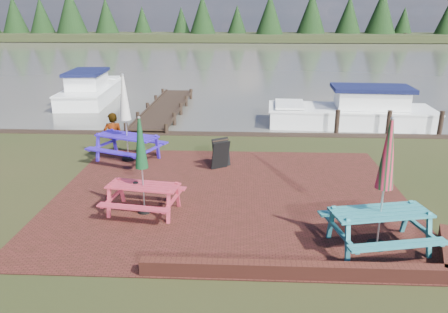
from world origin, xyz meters
The scene contains 13 objects.
ground centered at (0.00, 0.00, 0.00)m, with size 120.00×120.00×0.00m, color black.
paving centered at (0.00, 1.00, 0.01)m, with size 9.00×7.50×0.02m, color #3B1A13.
brick_wall centered at (2.15, -2.42, 0.15)m, with size 6.21×1.79×0.30m.
water centered at (0.00, 37.00, 0.00)m, with size 120.00×60.00×0.02m, color #47453D.
far_treeline centered at (0.00, 66.00, 3.28)m, with size 120.00×10.00×8.10m.
picnic_table_teal centered at (3.06, -1.47, 0.94)m, with size 2.24×2.08×2.68m.
picnic_table_red centered at (-1.99, -0.07, 0.81)m, with size 1.88×1.72×2.32m.
picnic_table_blue centered at (-3.35, 3.71, 0.96)m, with size 2.48×2.36×2.74m.
chalkboard centered at (-0.35, 3.13, 0.46)m, with size 0.58×0.77×0.89m.
jetty centered at (-3.50, 11.28, 0.11)m, with size 1.76×9.08×1.00m.
boat_jetty centered at (-8.12, 14.22, 0.38)m, with size 2.77×6.83×1.94m.
boat_near centered at (5.08, 9.37, 0.37)m, with size 7.12×2.82×1.89m.
person centered at (-4.56, 6.21, 0.98)m, with size 0.71×0.47×1.95m, color gray.
Camera 1 is at (0.35, -9.40, 4.55)m, focal length 35.00 mm.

